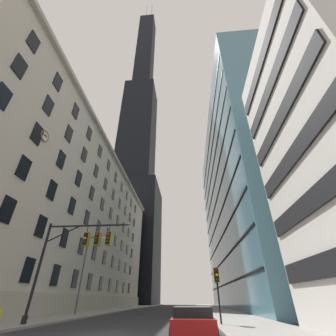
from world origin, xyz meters
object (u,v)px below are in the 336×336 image
(traffic_signal_mast, at_px, (81,247))
(parked_car, at_px, (193,322))
(traffic_light_near_right, at_px, (217,278))
(street_lamppost, at_px, (86,266))

(traffic_signal_mast, relative_size, parked_car, 1.63)
(traffic_light_near_right, bearing_deg, parked_car, -108.97)
(street_lamppost, height_order, parked_car, street_lamppost)
(traffic_light_near_right, xyz_separation_m, parked_car, (-1.95, -5.66, -2.30))
(traffic_light_near_right, relative_size, parked_car, 0.84)
(street_lamppost, bearing_deg, traffic_light_near_right, -33.51)
(traffic_signal_mast, distance_m, traffic_light_near_right, 10.73)
(street_lamppost, bearing_deg, parked_car, -50.43)
(traffic_signal_mast, relative_size, street_lamppost, 0.80)
(parked_car, bearing_deg, traffic_signal_mast, 152.50)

